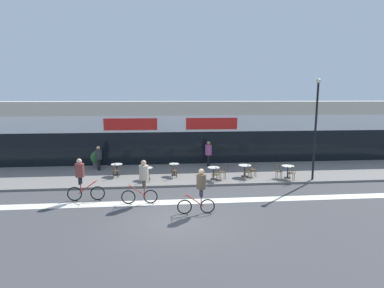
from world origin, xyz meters
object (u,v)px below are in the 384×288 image
(cafe_chair_3_near, at_px, (215,173))
(cafe_chair_1_near, at_px, (147,173))
(bistro_table_1, at_px, (147,171))
(pedestrian_near_end, at_px, (208,151))
(bistro_table_4, at_px, (245,168))
(cyclist_2, at_px, (200,188))
(cafe_chair_2_near, at_px, (174,170))
(cafe_chair_4_side, at_px, (254,168))
(pedestrian_far_end, at_px, (99,156))
(cafe_chair_4_near, at_px, (247,171))
(cafe_chair_3_side, at_px, (224,171))
(planter_pot, at_px, (96,159))
(bistro_table_3, at_px, (214,171))
(cafe_chair_5_side, at_px, (278,170))
(bistro_table_2, at_px, (174,167))
(bistro_table_5, at_px, (288,169))
(cyclist_1, at_px, (143,178))
(lamp_post, at_px, (316,123))
(bistro_table_0, at_px, (117,167))
(cafe_chair_0_near, at_px, (115,170))
(cafe_chair_5_near, at_px, (292,172))
(cyclist_0, at_px, (82,177))

(cafe_chair_3_near, bearing_deg, cafe_chair_1_near, 78.38)
(bistro_table_1, bearing_deg, pedestrian_near_end, 36.27)
(bistro_table_4, xyz_separation_m, cyclist_2, (-3.47, -5.49, 0.52))
(bistro_table_4, relative_size, cafe_chair_2_near, 0.88)
(bistro_table_1, bearing_deg, cyclist_2, -64.69)
(cafe_chair_4_side, xyz_separation_m, pedestrian_far_end, (-10.07, 2.54, 0.48))
(cafe_chair_1_near, distance_m, cafe_chair_4_near, 6.05)
(cafe_chair_3_side, xyz_separation_m, planter_pot, (-8.34, 3.59, 0.17))
(cafe_chair_1_near, bearing_deg, bistro_table_3, -88.52)
(cafe_chair_2_near, relative_size, cafe_chair_5_side, 1.00)
(cafe_chair_3_side, relative_size, pedestrian_near_end, 0.50)
(pedestrian_far_end, bearing_deg, bistro_table_2, 161.84)
(bistro_table_5, distance_m, cyclist_1, 9.24)
(cafe_chair_4_side, relative_size, cyclist_1, 0.43)
(bistro_table_4, xyz_separation_m, planter_pot, (-9.76, 3.15, 0.16))
(bistro_table_2, xyz_separation_m, lamp_post, (8.30, -1.78, 2.88))
(bistro_table_4, relative_size, cyclist_2, 0.39)
(bistro_table_5, bearing_deg, cafe_chair_5_side, 179.47)
(bistro_table_4, xyz_separation_m, cafe_chair_4_side, (0.63, -0.00, -0.01))
(bistro_table_3, bearing_deg, bistro_table_0, 166.08)
(cafe_chair_0_near, xyz_separation_m, pedestrian_near_end, (6.17, 2.64, 0.56))
(cafe_chair_5_side, xyz_separation_m, cyclist_1, (-7.94, -3.43, 0.60))
(bistro_table_2, distance_m, cafe_chair_3_side, 3.19)
(lamp_post, xyz_separation_m, cyclist_1, (-9.93, -2.95, -2.29))
(bistro_table_4, height_order, cafe_chair_5_near, cafe_chair_5_near)
(cafe_chair_1_near, xyz_separation_m, pedestrian_far_end, (-3.39, 3.20, 0.48))
(cafe_chair_1_near, xyz_separation_m, cyclist_1, (0.03, -3.34, 0.60))
(cafe_chair_4_side, xyz_separation_m, planter_pot, (-10.39, 3.15, 0.17))
(lamp_post, bearing_deg, cafe_chair_5_side, 166.39)
(cafe_chair_0_near, xyz_separation_m, cafe_chair_1_near, (1.97, -1.07, 0.00))
(cafe_chair_4_near, bearing_deg, cafe_chair_3_near, 98.52)
(bistro_table_1, xyz_separation_m, cafe_chair_4_side, (6.68, 0.04, 0.01))
(planter_pot, bearing_deg, cafe_chair_1_near, -45.78)
(cafe_chair_4_near, relative_size, lamp_post, 0.15)
(cafe_chair_3_near, bearing_deg, planter_pot, 55.55)
(bistro_table_1, xyz_separation_m, cafe_chair_5_near, (8.58, -1.16, 0.01))
(bistro_table_1, xyz_separation_m, lamp_post, (9.96, -1.02, 2.90))
(bistro_table_2, xyz_separation_m, cafe_chair_3_near, (2.35, -1.80, -0.01))
(cafe_chair_4_side, xyz_separation_m, lamp_post, (3.28, -1.06, 2.89))
(bistro_table_1, bearing_deg, cafe_chair_3_near, -14.47)
(bistro_table_3, bearing_deg, cafe_chair_3_near, -89.30)
(cafe_chair_5_side, relative_size, cyclist_0, 0.43)
(planter_pot, bearing_deg, bistro_table_4, -17.87)
(bistro_table_1, height_order, cafe_chair_3_side, cafe_chair_3_side)
(cafe_chair_4_side, bearing_deg, bistro_table_0, -6.77)
(cyclist_1, xyz_separation_m, pedestrian_far_end, (-3.42, 6.54, -0.12))
(cafe_chair_5_side, bearing_deg, bistro_table_4, 167.68)
(cafe_chair_5_near, xyz_separation_m, pedestrian_far_end, (-11.98, 3.74, 0.48))
(cafe_chair_3_side, distance_m, cafe_chair_5_side, 3.34)
(cyclist_2, bearing_deg, pedestrian_near_end, -100.20)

